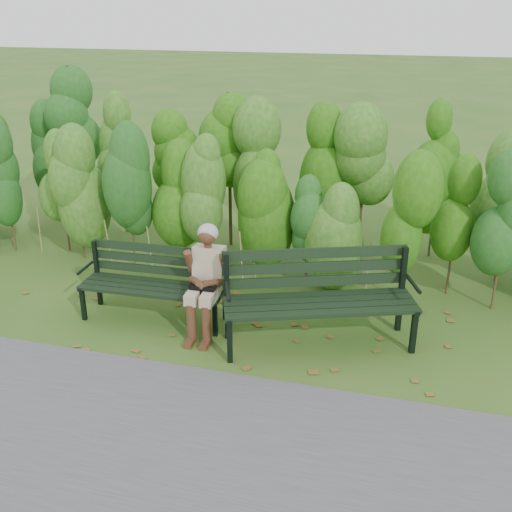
# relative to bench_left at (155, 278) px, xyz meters

# --- Properties ---
(ground) EXTENTS (80.00, 80.00, 0.00)m
(ground) POSITION_rel_bench_left_xyz_m (1.11, 0.01, -0.49)
(ground) COLOR #2C581A
(footpath) EXTENTS (60.00, 2.50, 0.01)m
(footpath) POSITION_rel_bench_left_xyz_m (1.11, -2.19, -0.49)
(footpath) COLOR #474749
(footpath) RESTS_ON ground
(hedge_band) EXTENTS (11.04, 1.67, 2.42)m
(hedge_band) POSITION_rel_bench_left_xyz_m (1.11, 1.87, 0.76)
(hedge_band) COLOR #47381E
(hedge_band) RESTS_ON ground
(leaf_litter) EXTENTS (5.87, 2.24, 0.01)m
(leaf_litter) POSITION_rel_bench_left_xyz_m (1.07, 0.02, -0.49)
(leaf_litter) COLOR brown
(leaf_litter) RESTS_ON ground
(bench_left) EXTENTS (1.70, 0.60, 0.84)m
(bench_left) POSITION_rel_bench_left_xyz_m (0.00, 0.00, 0.00)
(bench_left) COLOR black
(bench_left) RESTS_ON ground
(bench_right) EXTENTS (2.13, 1.33, 1.01)m
(bench_right) POSITION_rel_bench_left_xyz_m (1.91, -0.06, 0.10)
(bench_right) COLOR black
(bench_right) RESTS_ON ground
(seated_woman) EXTENTS (0.49, 0.72, 1.24)m
(seated_woman) POSITION_rel_bench_left_xyz_m (0.68, -0.15, 0.20)
(seated_woman) COLOR tan
(seated_woman) RESTS_ON ground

